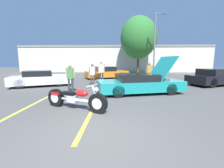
# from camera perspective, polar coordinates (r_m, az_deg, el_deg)

# --- Properties ---
(ground_plane) EXTENTS (80.00, 80.00, 0.00)m
(ground_plane) POSITION_cam_1_polar(r_m,az_deg,el_deg) (3.86, -6.84, -19.38)
(ground_plane) COLOR #514F4C
(parking_stripe_foreground) EXTENTS (0.12, 5.59, 0.01)m
(parking_stripe_foreground) POSITION_cam_1_polar(r_m,az_deg,el_deg) (6.97, -29.00, -7.44)
(parking_stripe_foreground) COLOR yellow
(parking_stripe_foreground) RESTS_ON ground
(parking_stripe_middle) EXTENTS (0.12, 5.59, 0.01)m
(parking_stripe_middle) POSITION_cam_1_polar(r_m,az_deg,el_deg) (6.07, -6.91, -8.69)
(parking_stripe_middle) COLOR yellow
(parking_stripe_middle) RESTS_ON ground
(far_building) EXTENTS (32.00, 4.20, 4.40)m
(far_building) POSITION_cam_1_polar(r_m,az_deg,el_deg) (26.83, 0.86, 9.82)
(far_building) COLOR beige
(far_building) RESTS_ON ground
(light_pole) EXTENTS (1.21, 0.28, 7.22)m
(light_pole) POSITION_cam_1_polar(r_m,az_deg,el_deg) (18.40, 16.21, 15.15)
(light_pole) COLOR slate
(light_pole) RESTS_ON ground
(tree_background) EXTENTS (5.14, 5.14, 8.06)m
(tree_background) POSITION_cam_1_polar(r_m,az_deg,el_deg) (22.49, 10.09, 16.97)
(tree_background) COLOR brown
(tree_background) RESTS_ON ground
(motorcycle) EXTENTS (2.52, 1.23, 0.99)m
(motorcycle) POSITION_cam_1_polar(r_m,az_deg,el_deg) (5.82, -13.83, -5.39)
(motorcycle) COLOR black
(motorcycle) RESTS_ON ground
(show_car_hood_open) EXTENTS (5.04, 3.00, 2.09)m
(show_car_hood_open) POSITION_cam_1_polar(r_m,az_deg,el_deg) (8.71, 10.48, 0.26)
(show_car_hood_open) COLOR teal
(show_car_hood_open) RESTS_ON ground
(parked_car_left_row) EXTENTS (4.45, 3.35, 1.15)m
(parked_car_left_row) POSITION_cam_1_polar(r_m,az_deg,el_deg) (12.19, -25.63, 1.94)
(parked_car_left_row) COLOR white
(parked_car_left_row) RESTS_ON ground
(parked_car_right_row) EXTENTS (4.55, 3.25, 1.25)m
(parked_car_right_row) POSITION_cam_1_polar(r_m,az_deg,el_deg) (13.73, 34.48, 2.08)
(parked_car_right_row) COLOR black
(parked_car_right_row) RESTS_ON ground
(parked_car_mid_row) EXTENTS (4.78, 3.55, 1.25)m
(parked_car_mid_row) POSITION_cam_1_polar(r_m,az_deg,el_deg) (15.92, -2.23, 4.32)
(parked_car_mid_row) COLOR orange
(parked_car_mid_row) RESTS_ON ground
(spectator_near_motorcycle) EXTENTS (0.52, 0.21, 1.61)m
(spectator_near_motorcycle) POSITION_cam_1_polar(r_m,az_deg,el_deg) (11.21, -7.46, 4.24)
(spectator_near_motorcycle) COLOR brown
(spectator_near_motorcycle) RESTS_ON ground
(spectator_by_show_car) EXTENTS (0.52, 0.22, 1.70)m
(spectator_by_show_car) POSITION_cam_1_polar(r_m,az_deg,el_deg) (12.51, 14.02, 4.78)
(spectator_by_show_car) COLOR #38476B
(spectator_by_show_car) RESTS_ON ground
(spectator_midground) EXTENTS (0.52, 0.22, 1.66)m
(spectator_midground) POSITION_cam_1_polar(r_m,az_deg,el_deg) (8.92, -15.61, 3.06)
(spectator_midground) COLOR #333338
(spectator_midground) RESTS_ON ground
(spectator_far_lot) EXTENTS (0.52, 0.24, 1.85)m
(spectator_far_lot) POSITION_cam_1_polar(r_m,az_deg,el_deg) (12.16, -4.08, 5.39)
(spectator_far_lot) COLOR #333338
(spectator_far_lot) RESTS_ON ground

